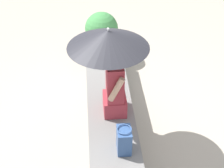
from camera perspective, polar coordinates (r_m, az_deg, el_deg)
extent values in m
plane|color=#9E9384|center=(4.92, -0.39, -6.48)|extent=(14.00, 14.00, 0.00)
cube|color=slate|center=(4.78, -0.40, -4.70)|extent=(2.81, 0.58, 0.40)
cube|color=#992D38|center=(4.44, 0.43, -3.20)|extent=(0.34, 0.28, 0.22)
cube|color=#992D38|center=(4.23, 0.45, 0.48)|extent=(0.32, 0.20, 0.48)
sphere|color=tan|center=(4.04, 0.47, 4.41)|extent=(0.20, 0.20, 0.20)
cylinder|color=tan|center=(4.06, 0.71, -0.88)|extent=(0.07, 0.20, 0.32)
cylinder|color=tan|center=(4.38, 0.21, 2.25)|extent=(0.07, 0.20, 0.32)
cylinder|color=#B7B7BC|center=(4.16, -0.58, 1.61)|extent=(0.02, 0.02, 1.14)
cone|color=black|center=(3.91, -0.62, 7.27)|extent=(0.93, 0.93, 0.21)
sphere|color=#B7B7BC|center=(3.86, -0.63, 8.83)|extent=(0.03, 0.03, 0.03)
cube|color=#335184|center=(3.92, 1.94, -9.00)|extent=(0.22, 0.15, 0.29)
torus|color=#335184|center=(3.81, 1.99, -7.27)|extent=(0.17, 0.17, 0.01)
cube|color=#339ED1|center=(5.44, -1.18, 3.59)|extent=(0.33, 0.29, 0.01)
cylinder|color=brown|center=(6.25, -1.63, 5.70)|extent=(0.46, 0.46, 0.34)
sphere|color=#3D7F42|center=(6.06, -1.70, 8.91)|extent=(0.56, 0.56, 0.56)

